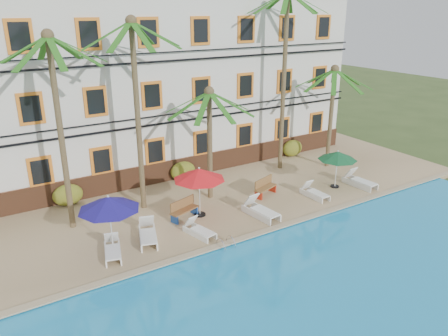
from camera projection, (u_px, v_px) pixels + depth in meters
ground at (249, 230)px, 20.09m from camera, size 100.00×100.00×0.00m
pool_deck at (197, 191)px, 24.03m from camera, size 30.00×12.00×0.25m
swimming_pool at (369, 313)px, 14.49m from camera, size 26.00×12.00×0.20m
pool_coping at (260, 233)px, 19.28m from camera, size 30.00×0.35×0.06m
hotel_building at (155, 83)px, 26.18m from camera, size 25.40×6.44×10.22m
palm_a at (57, 108)px, 17.96m from camera, size 4.47×4.47×8.62m
palm_b at (136, 92)px, 19.80m from camera, size 4.47×4.47×9.10m
palm_c at (210, 126)px, 21.64m from camera, size 4.47×4.47×5.82m
palm_d at (285, 61)px, 24.91m from camera, size 4.47×4.47×10.45m
palm_e at (332, 101)px, 26.13m from camera, size 4.47×4.47×6.25m
shrub_left at (68, 195)px, 21.86m from camera, size 1.50×0.90×1.10m
shrub_mid at (183, 171)px, 25.07m from camera, size 1.50×0.90×1.10m
shrub_right at (292, 148)px, 29.13m from camera, size 1.50×0.90×1.10m
umbrella_blue at (109, 204)px, 17.20m from camera, size 2.48×2.48×2.48m
umbrella_red at (199, 174)px, 20.23m from camera, size 2.47×2.47×2.47m
umbrella_green at (338, 156)px, 23.64m from camera, size 2.14×2.14×2.15m
lounger_a at (113, 249)px, 17.49m from camera, size 1.06×1.83×0.81m
lounger_b at (148, 234)px, 18.63m from camera, size 1.29×2.08×0.92m
lounger_c at (199, 230)px, 19.05m from camera, size 0.94×1.72×0.77m
lounger_d at (260, 210)px, 20.78m from camera, size 0.94×2.10×0.96m
lounger_e at (314, 192)px, 22.90m from camera, size 0.65×1.70×0.80m
lounger_f at (359, 181)px, 24.31m from camera, size 0.83×2.00×0.93m
bench_left at (183, 209)px, 20.53m from camera, size 1.57×0.90×0.93m
bench_right at (264, 187)px, 23.07m from camera, size 1.57×0.93×0.93m
pool_ladder at (226, 246)px, 18.29m from camera, size 0.54×0.74×0.74m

